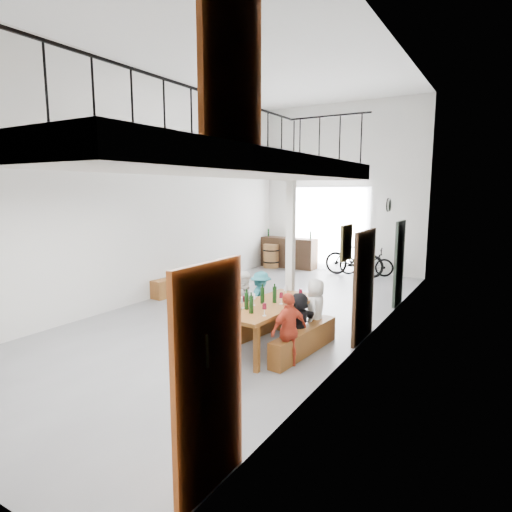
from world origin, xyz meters
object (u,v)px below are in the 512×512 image
Objects in this scene: tasting_table at (270,309)px; bench_inner at (236,330)px; bicycle_near at (366,262)px; oak_barrel at (271,256)px; host_standing at (225,324)px; serving_counter at (289,253)px; side_bench at (179,285)px.

bench_inner is (-0.66, -0.02, -0.48)m from tasting_table.
bicycle_near reaches higher than bench_inner.
oak_barrel is 9.29m from host_standing.
host_standing reaches higher than serving_counter.
oak_barrel is at bearing -145.29° from serving_counter.
host_standing is at bearing -52.68° from bench_inner.
tasting_table is at bearing 11.02° from bench_inner.
bicycle_near is (2.78, -0.05, -0.08)m from serving_counter.
host_standing is (4.13, -3.78, 0.66)m from side_bench.
side_bench is 5.64m from host_standing.
oak_barrel reaches higher than side_bench.
oak_barrel is at bearing 122.84° from bench_inner.
bench_inner is 1.16× the size of bicycle_near.
side_bench is (-3.97, 2.24, -0.48)m from tasting_table.
tasting_table is 1.12× the size of serving_counter.
bicycle_near is at bearing 0.82° from serving_counter.
serving_counter reaches higher than tasting_table.
serving_counter is (-2.55, 7.24, 0.30)m from bench_inner.
tasting_table is 1.35× the size of side_bench.
bench_inner is 1.10× the size of host_standing.
side_bench is 0.97× the size of bicycle_near.
bench_inner is at bearing -34.43° from side_bench.
bicycle_near is (-0.44, 7.17, -0.26)m from tasting_table.
side_bench reaches higher than bench_inner.
side_bench is 6.07m from bicycle_near.
bench_inner is 7.68m from serving_counter.
oak_barrel is at bearing 83.86° from bicycle_near.
tasting_table is 7.83m from oak_barrel.
serving_counter reaches higher than side_bench.
host_standing reaches higher than oak_barrel.
bicycle_near is (-0.60, 8.71, -0.45)m from host_standing.
host_standing is (3.37, -8.76, 0.37)m from serving_counter.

